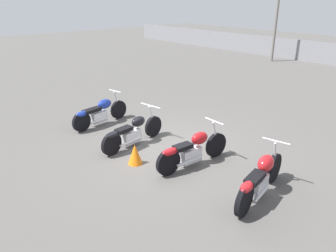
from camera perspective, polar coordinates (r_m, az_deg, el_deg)
name	(u,v)px	position (r m, az deg, el deg)	size (l,w,h in m)	color
ground_plane	(167,149)	(8.76, -0.15, -4.00)	(60.00, 60.00, 0.00)	#514F4C
motorcycle_slot_0	(100,113)	(10.43, -11.84, 2.30)	(0.60, 2.07, 0.98)	black
motorcycle_slot_1	(132,132)	(8.84, -6.28, -1.08)	(0.73, 2.17, 0.97)	black
motorcycle_slot_2	(192,150)	(7.77, 4.21, -4.18)	(0.61, 2.14, 1.00)	black
motorcycle_slot_3	(260,178)	(6.82, 15.79, -8.75)	(0.71, 2.14, 1.01)	black
traffic_cone_far	(135,154)	(7.95, -5.76, -4.90)	(0.35, 0.35, 0.51)	orange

